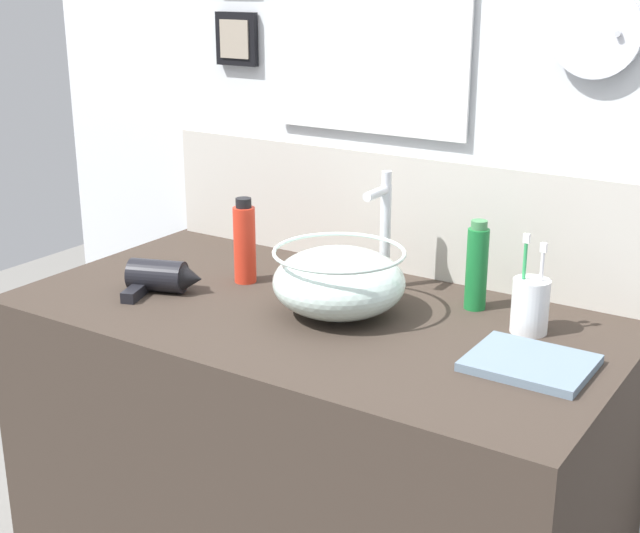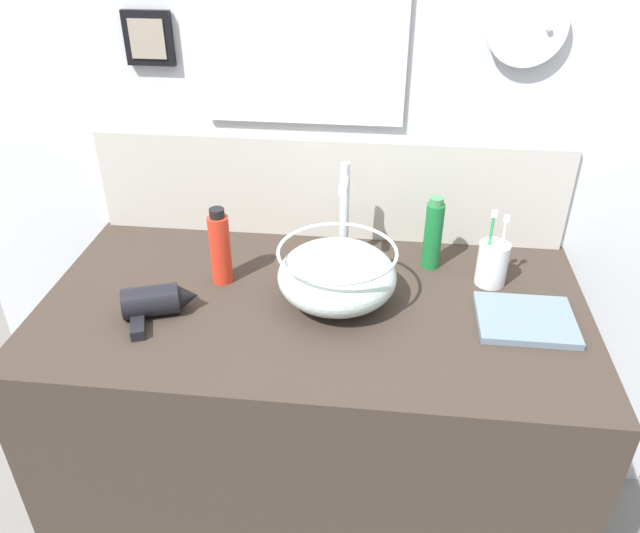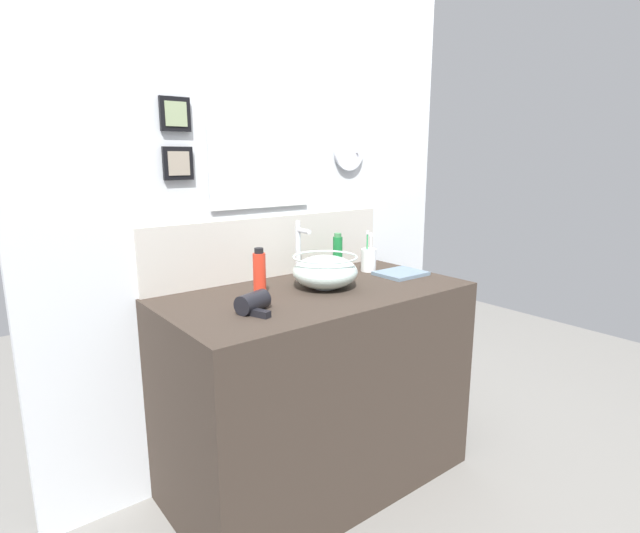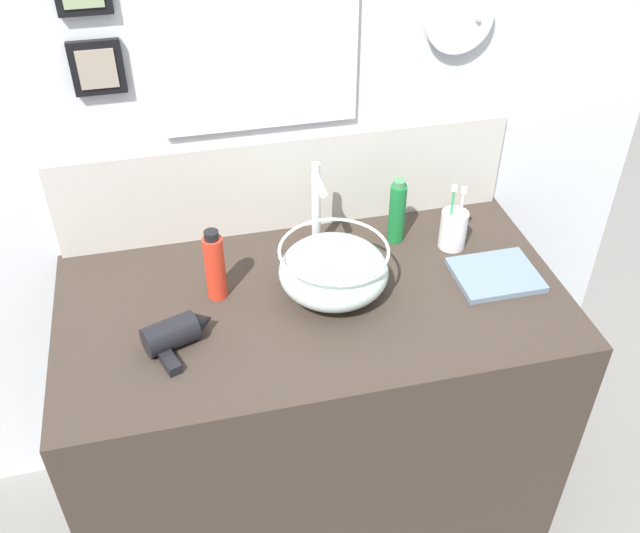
{
  "view_description": "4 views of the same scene",
  "coord_description": "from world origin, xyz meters",
  "views": [
    {
      "loc": [
        0.96,
        -1.45,
        1.55
      ],
      "look_at": [
        0.02,
        0.0,
        0.98
      ],
      "focal_mm": 50.0,
      "sensor_mm": 36.0,
      "label": 1
    },
    {
      "loc": [
        0.15,
        -1.18,
        1.71
      ],
      "look_at": [
        0.02,
        0.0,
        0.98
      ],
      "focal_mm": 35.0,
      "sensor_mm": 36.0,
      "label": 2
    },
    {
      "loc": [
        -1.22,
        -1.58,
        1.42
      ],
      "look_at": [
        0.02,
        0.0,
        0.98
      ],
      "focal_mm": 28.0,
      "sensor_mm": 36.0,
      "label": 3
    },
    {
      "loc": [
        -0.29,
        -1.32,
        2.04
      ],
      "look_at": [
        0.02,
        0.0,
        0.98
      ],
      "focal_mm": 40.0,
      "sensor_mm": 36.0,
      "label": 4
    }
  ],
  "objects": [
    {
      "name": "faucet",
      "position": [
        0.05,
        0.2,
        1.02
      ],
      "size": [
        0.02,
        0.1,
        0.27
      ],
      "color": "silver",
      "rests_on": "vanity_counter"
    },
    {
      "name": "spray_bottle",
      "position": [
        -0.23,
        0.07,
        0.97
      ],
      "size": [
        0.05,
        0.05,
        0.2
      ],
      "color": "red",
      "rests_on": "vanity_counter"
    },
    {
      "name": "toothbrush_cup",
      "position": [
        0.42,
        0.13,
        0.93
      ],
      "size": [
        0.07,
        0.07,
        0.2
      ],
      "color": "white",
      "rests_on": "vanity_counter"
    },
    {
      "name": "vanity_counter",
      "position": [
        0.0,
        0.0,
        0.44
      ],
      "size": [
        1.27,
        0.66,
        0.88
      ],
      "primitive_type": "cube",
      "color": "#382D26",
      "rests_on": "ground"
    },
    {
      "name": "hair_drier",
      "position": [
        -0.34,
        -0.09,
        0.91
      ],
      "size": [
        0.18,
        0.17,
        0.07
      ],
      "color": "black",
      "rests_on": "vanity_counter"
    },
    {
      "name": "glass_bowl_sink",
      "position": [
        0.05,
        0.01,
        0.95
      ],
      "size": [
        0.27,
        0.27,
        0.14
      ],
      "color": "silver",
      "rests_on": "vanity_counter"
    },
    {
      "name": "soap_dispenser",
      "position": [
        0.28,
        0.2,
        0.97
      ],
      "size": [
        0.05,
        0.05,
        0.19
      ],
      "color": "#197233",
      "rests_on": "vanity_counter"
    },
    {
      "name": "hand_towel",
      "position": [
        0.48,
        -0.02,
        0.88
      ],
      "size": [
        0.21,
        0.18,
        0.02
      ],
      "primitive_type": "cube",
      "color": "slate",
      "rests_on": "vanity_counter"
    },
    {
      "name": "back_panel",
      "position": [
        -0.0,
        0.36,
        1.21
      ],
      "size": [
        2.11,
        0.1,
        2.41
      ],
      "color": "silver",
      "rests_on": "ground"
    }
  ]
}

